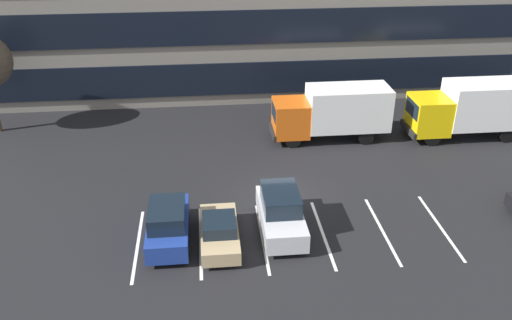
{
  "coord_description": "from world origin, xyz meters",
  "views": [
    {
      "loc": [
        -3.72,
        -23.48,
        14.49
      ],
      "look_at": [
        -1.19,
        1.39,
        1.4
      ],
      "focal_mm": 37.81,
      "sensor_mm": 36.0,
      "label": 1
    }
  ],
  "objects_px": {
    "box_truck_orange": "(333,111)",
    "suv_navy": "(168,224)",
    "sedan_tan": "(219,231)",
    "suv_silver": "(281,212)",
    "box_truck_yellow": "(473,107)"
  },
  "relations": [
    {
      "from": "box_truck_orange",
      "to": "sedan_tan",
      "type": "bearing_deg",
      "value": -125.76
    },
    {
      "from": "box_truck_yellow",
      "to": "box_truck_orange",
      "type": "bearing_deg",
      "value": 176.47
    },
    {
      "from": "box_truck_orange",
      "to": "suv_silver",
      "type": "height_order",
      "value": "box_truck_orange"
    },
    {
      "from": "box_truck_orange",
      "to": "suv_navy",
      "type": "xyz_separation_m",
      "value": [
        -9.68,
        -9.86,
        -0.96
      ]
    },
    {
      "from": "sedan_tan",
      "to": "suv_silver",
      "type": "bearing_deg",
      "value": 15.75
    },
    {
      "from": "box_truck_orange",
      "to": "suv_navy",
      "type": "distance_m",
      "value": 13.84
    },
    {
      "from": "suv_silver",
      "to": "suv_navy",
      "type": "xyz_separation_m",
      "value": [
        -5.1,
        -0.35,
        -0.04
      ]
    },
    {
      "from": "suv_navy",
      "to": "sedan_tan",
      "type": "bearing_deg",
      "value": -11.3
    },
    {
      "from": "box_truck_orange",
      "to": "sedan_tan",
      "type": "xyz_separation_m",
      "value": [
        -7.42,
        -10.31,
        -1.21
      ]
    },
    {
      "from": "box_truck_yellow",
      "to": "suv_navy",
      "type": "xyz_separation_m",
      "value": [
        -18.32,
        -9.32,
        -1.06
      ]
    },
    {
      "from": "box_truck_orange",
      "to": "suv_navy",
      "type": "height_order",
      "value": "box_truck_orange"
    },
    {
      "from": "box_truck_yellow",
      "to": "suv_silver",
      "type": "relative_size",
      "value": 1.73
    },
    {
      "from": "suv_navy",
      "to": "suv_silver",
      "type": "bearing_deg",
      "value": 3.95
    },
    {
      "from": "box_truck_orange",
      "to": "box_truck_yellow",
      "type": "bearing_deg",
      "value": -3.53
    },
    {
      "from": "box_truck_orange",
      "to": "box_truck_yellow",
      "type": "relative_size",
      "value": 0.95
    }
  ]
}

